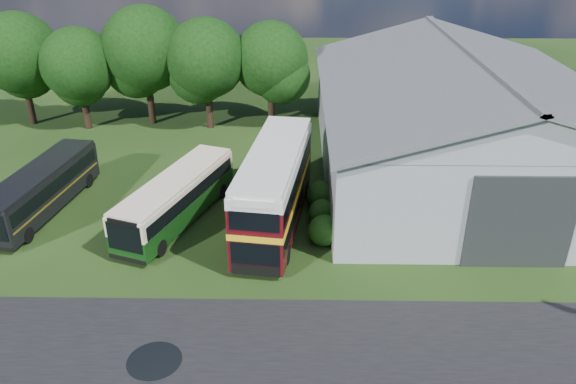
{
  "coord_description": "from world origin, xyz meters",
  "views": [
    {
      "loc": [
        4.11,
        -19.81,
        16.1
      ],
      "look_at": [
        3.65,
        8.0,
        2.04
      ],
      "focal_mm": 35.0,
      "sensor_mm": 36.0,
      "label": 1
    }
  ],
  "objects_px": {
    "storage_shed": "(461,110)",
    "bus_maroon_double": "(275,189)",
    "bus_green_single": "(177,198)",
    "bus_dark_single": "(42,189)"
  },
  "relations": [
    {
      "from": "bus_green_single",
      "to": "bus_maroon_double",
      "type": "height_order",
      "value": "bus_maroon_double"
    },
    {
      "from": "storage_shed",
      "to": "bus_dark_single",
      "type": "bearing_deg",
      "value": -165.57
    },
    {
      "from": "bus_green_single",
      "to": "bus_dark_single",
      "type": "relative_size",
      "value": 1.02
    },
    {
      "from": "bus_green_single",
      "to": "bus_dark_single",
      "type": "distance_m",
      "value": 8.22
    },
    {
      "from": "storage_shed",
      "to": "bus_maroon_double",
      "type": "bearing_deg",
      "value": -145.93
    },
    {
      "from": "bus_maroon_double",
      "to": "bus_dark_single",
      "type": "xyz_separation_m",
      "value": [
        -13.75,
        1.53,
        -0.89
      ]
    },
    {
      "from": "bus_maroon_double",
      "to": "bus_dark_single",
      "type": "relative_size",
      "value": 1.11
    },
    {
      "from": "storage_shed",
      "to": "bus_maroon_double",
      "type": "height_order",
      "value": "storage_shed"
    },
    {
      "from": "bus_green_single",
      "to": "bus_maroon_double",
      "type": "bearing_deg",
      "value": 14.98
    },
    {
      "from": "storage_shed",
      "to": "bus_green_single",
      "type": "bearing_deg",
      "value": -156.42
    }
  ]
}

